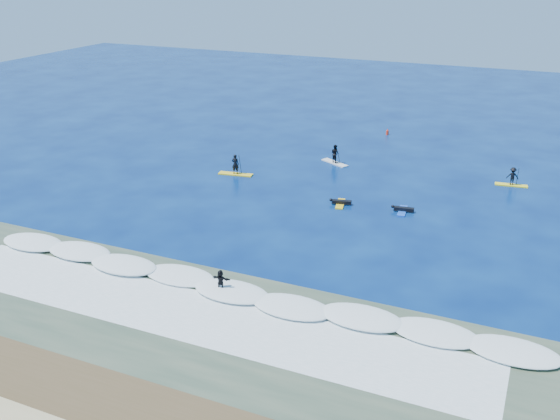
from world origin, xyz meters
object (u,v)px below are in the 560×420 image
at_px(sup_paddler_left, 235,167).
at_px(marker_buoy, 387,132).
at_px(sup_paddler_right, 512,178).
at_px(prone_paddler_near, 341,203).
at_px(prone_paddler_far, 403,210).
at_px(sup_paddler_center, 335,155).
at_px(wave_surfer, 221,281).

bearing_deg(sup_paddler_left, marker_buoy, 55.67).
height_order(sup_paddler_left, sup_paddler_right, sup_paddler_left).
xyz_separation_m(prone_paddler_near, prone_paddler_far, (5.00, 0.54, -0.00)).
distance_m(sup_paddler_right, prone_paddler_far, 12.27).
bearing_deg(sup_paddler_center, marker_buoy, 109.69).
height_order(prone_paddler_near, wave_surfer, wave_surfer).
bearing_deg(sup_paddler_right, wave_surfer, -124.47).
distance_m(prone_paddler_near, prone_paddler_far, 5.03).
distance_m(sup_paddler_center, marker_buoy, 12.38).
distance_m(prone_paddler_near, wave_surfer, 16.68).
bearing_deg(sup_paddler_left, sup_paddler_right, 8.56).
relative_size(sup_paddler_right, prone_paddler_far, 1.20).
relative_size(sup_paddler_right, prone_paddler_near, 1.19).
relative_size(prone_paddler_near, marker_buoy, 3.23).
height_order(prone_paddler_far, marker_buoy, marker_buoy).
distance_m(wave_surfer, marker_buoy, 38.83).
bearing_deg(sup_paddler_center, sup_paddler_left, -107.42).
relative_size(sup_paddler_center, marker_buoy, 4.23).
distance_m(sup_paddler_center, prone_paddler_far, 13.12).
xyz_separation_m(sup_paddler_left, prone_paddler_far, (16.29, -2.62, -0.54)).
bearing_deg(marker_buoy, sup_paddler_center, -99.45).
bearing_deg(sup_paddler_left, sup_paddler_center, 35.14).
height_order(prone_paddler_near, prone_paddler_far, same).
bearing_deg(prone_paddler_far, prone_paddler_near, 89.07).
xyz_separation_m(sup_paddler_center, marker_buoy, (2.03, 12.20, -0.49)).
bearing_deg(prone_paddler_far, sup_paddler_center, 36.19).
relative_size(sup_paddler_center, prone_paddler_far, 1.32).
relative_size(sup_paddler_center, sup_paddler_right, 1.10).
bearing_deg(marker_buoy, wave_surfer, -90.04).
xyz_separation_m(sup_paddler_left, marker_buoy, (9.33, 19.12, -0.39)).
height_order(sup_paddler_right, marker_buoy, sup_paddler_right).
bearing_deg(prone_paddler_near, marker_buoy, -7.66).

